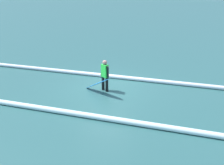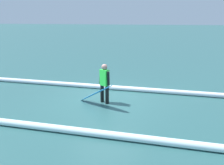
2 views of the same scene
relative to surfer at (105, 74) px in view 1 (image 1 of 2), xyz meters
The scene contains 5 objects.
ground_plane 0.91m from the surfer, 83.94° to the right, with size 176.42×176.42×0.00m, color #295757.
surfer is the anchor object (origin of this frame).
surfboard 0.58m from the surfer, 54.87° to the left, with size 1.62×1.19×1.00m.
wave_crest_foreground 3.49m from the surfer, 35.69° to the right, with size 0.21×0.21×23.00m, color white.
wave_crest_midground 3.11m from the surfer, 109.96° to the left, with size 0.21×0.21×14.22m, color white.
Camera 1 is at (-2.91, 11.20, 4.74)m, focal length 40.39 mm.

